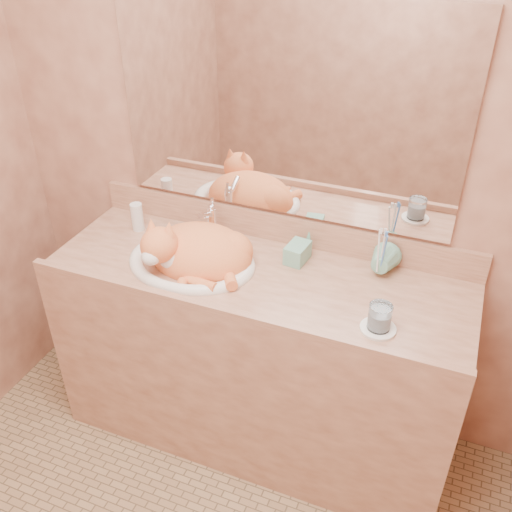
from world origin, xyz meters
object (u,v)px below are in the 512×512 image
at_px(vanity_counter, 256,358).
at_px(water_glass, 380,317).
at_px(soap_dispenser, 292,250).
at_px(sink_basin, 191,247).
at_px(cat, 195,250).
at_px(toothbrush_cup, 379,268).

bearing_deg(vanity_counter, water_glass, -16.01).
relative_size(vanity_counter, soap_dispenser, 9.74).
distance_m(vanity_counter, sink_basin, 0.56).
relative_size(cat, soap_dispenser, 2.46).
xyz_separation_m(soap_dispenser, water_glass, (0.38, -0.23, -0.03)).
bearing_deg(cat, vanity_counter, 0.60).
bearing_deg(soap_dispenser, vanity_counter, -131.48).
bearing_deg(toothbrush_cup, vanity_counter, -161.52).
distance_m(cat, water_glass, 0.74).
height_order(cat, soap_dispenser, cat).
bearing_deg(soap_dispenser, water_glass, -24.45).
xyz_separation_m(sink_basin, cat, (0.02, 0.00, -0.01)).
height_order(sink_basin, soap_dispenser, soap_dispenser).
bearing_deg(cat, water_glass, -13.38).
bearing_deg(toothbrush_cup, water_glass, -78.00).
relative_size(sink_basin, toothbrush_cup, 4.53).
xyz_separation_m(cat, soap_dispenser, (0.35, 0.11, 0.02)).
height_order(cat, water_glass, cat).
distance_m(cat, soap_dispenser, 0.36).
distance_m(vanity_counter, water_glass, 0.70).
bearing_deg(toothbrush_cup, soap_dispenser, -171.30).
relative_size(sink_basin, water_glass, 5.46).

